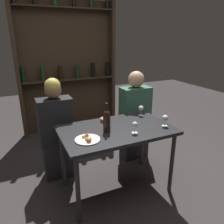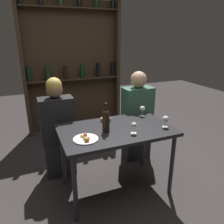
{
  "view_description": "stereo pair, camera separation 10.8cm",
  "coord_description": "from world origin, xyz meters",
  "px_view_note": "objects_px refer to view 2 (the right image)",
  "views": [
    {
      "loc": [
        -0.94,
        -1.9,
        1.68
      ],
      "look_at": [
        0.0,
        0.11,
        0.9
      ],
      "focal_mm": 35.0,
      "sensor_mm": 36.0,
      "label": 1
    },
    {
      "loc": [
        -0.84,
        -1.94,
        1.68
      ],
      "look_at": [
        0.0,
        0.11,
        0.9
      ],
      "focal_mm": 35.0,
      "sensor_mm": 36.0,
      "label": 2
    }
  ],
  "objects_px": {
    "wine_glass_1": "(134,126)",
    "wine_glass_0": "(142,109)",
    "seated_person_right": "(137,119)",
    "food_plate_0": "(86,139)",
    "snack_bowl": "(106,119)",
    "seated_person_left": "(58,131)",
    "wine_glass_2": "(166,119)",
    "wine_bottle": "(106,120)"
  },
  "relations": [
    {
      "from": "wine_glass_1",
      "to": "wine_glass_0",
      "type": "bearing_deg",
      "value": 51.23
    },
    {
      "from": "wine_glass_1",
      "to": "seated_person_right",
      "type": "xyz_separation_m",
      "value": [
        0.43,
        0.72,
        -0.24
      ]
    },
    {
      "from": "food_plate_0",
      "to": "wine_glass_0",
      "type": "bearing_deg",
      "value": 24.28
    },
    {
      "from": "snack_bowl",
      "to": "seated_person_left",
      "type": "relative_size",
      "value": 0.09
    },
    {
      "from": "wine_glass_0",
      "to": "snack_bowl",
      "type": "bearing_deg",
      "value": 179.58
    },
    {
      "from": "wine_glass_2",
      "to": "snack_bowl",
      "type": "xyz_separation_m",
      "value": [
        -0.53,
        0.4,
        -0.07
      ]
    },
    {
      "from": "wine_glass_0",
      "to": "food_plate_0",
      "type": "distance_m",
      "value": 0.9
    },
    {
      "from": "wine_glass_0",
      "to": "wine_glass_1",
      "type": "bearing_deg",
      "value": -128.77
    },
    {
      "from": "wine_glass_0",
      "to": "wine_glass_2",
      "type": "bearing_deg",
      "value": -81.98
    },
    {
      "from": "wine_bottle",
      "to": "food_plate_0",
      "type": "relative_size",
      "value": 1.27
    },
    {
      "from": "wine_glass_2",
      "to": "seated_person_right",
      "type": "bearing_deg",
      "value": 86.12
    },
    {
      "from": "wine_bottle",
      "to": "food_plate_0",
      "type": "xyz_separation_m",
      "value": [
        -0.25,
        -0.11,
        -0.12
      ]
    },
    {
      "from": "wine_glass_1",
      "to": "food_plate_0",
      "type": "height_order",
      "value": "wine_glass_1"
    },
    {
      "from": "wine_bottle",
      "to": "food_plate_0",
      "type": "distance_m",
      "value": 0.29
    },
    {
      "from": "snack_bowl",
      "to": "seated_person_right",
      "type": "xyz_separation_m",
      "value": [
        0.58,
        0.3,
        -0.18
      ]
    },
    {
      "from": "wine_glass_1",
      "to": "food_plate_0",
      "type": "distance_m",
      "value": 0.49
    },
    {
      "from": "wine_glass_0",
      "to": "seated_person_left",
      "type": "bearing_deg",
      "value": 162.64
    },
    {
      "from": "wine_bottle",
      "to": "wine_glass_0",
      "type": "height_order",
      "value": "wine_bottle"
    },
    {
      "from": "wine_bottle",
      "to": "wine_glass_1",
      "type": "xyz_separation_m",
      "value": [
        0.24,
        -0.15,
        -0.04
      ]
    },
    {
      "from": "wine_glass_1",
      "to": "wine_bottle",
      "type": "bearing_deg",
      "value": 147.48
    },
    {
      "from": "wine_glass_1",
      "to": "wine_glass_2",
      "type": "bearing_deg",
      "value": 2.35
    },
    {
      "from": "wine_glass_2",
      "to": "wine_glass_1",
      "type": "bearing_deg",
      "value": -177.65
    },
    {
      "from": "wine_glass_1",
      "to": "wine_glass_2",
      "type": "xyz_separation_m",
      "value": [
        0.38,
        0.02,
        0.01
      ]
    },
    {
      "from": "wine_glass_0",
      "to": "wine_glass_1",
      "type": "xyz_separation_m",
      "value": [
        -0.33,
        -0.41,
        -0.01
      ]
    },
    {
      "from": "wine_bottle",
      "to": "wine_glass_0",
      "type": "xyz_separation_m",
      "value": [
        0.57,
        0.26,
        -0.04
      ]
    },
    {
      "from": "wine_glass_2",
      "to": "seated_person_left",
      "type": "xyz_separation_m",
      "value": [
        -1.03,
        0.7,
        -0.25
      ]
    },
    {
      "from": "wine_glass_0",
      "to": "wine_glass_1",
      "type": "relative_size",
      "value": 1.06
    },
    {
      "from": "wine_glass_0",
      "to": "food_plate_0",
      "type": "height_order",
      "value": "wine_glass_0"
    },
    {
      "from": "wine_glass_1",
      "to": "wine_glass_2",
      "type": "height_order",
      "value": "wine_glass_2"
    },
    {
      "from": "food_plate_0",
      "to": "wine_bottle",
      "type": "bearing_deg",
      "value": 24.03
    },
    {
      "from": "wine_glass_2",
      "to": "food_plate_0",
      "type": "height_order",
      "value": "wine_glass_2"
    },
    {
      "from": "wine_glass_0",
      "to": "seated_person_left",
      "type": "height_order",
      "value": "seated_person_left"
    },
    {
      "from": "wine_glass_1",
      "to": "seated_person_left",
      "type": "xyz_separation_m",
      "value": [
        -0.65,
        0.72,
        -0.24
      ]
    },
    {
      "from": "wine_glass_0",
      "to": "wine_bottle",
      "type": "bearing_deg",
      "value": -155.62
    },
    {
      "from": "wine_bottle",
      "to": "seated_person_left",
      "type": "distance_m",
      "value": 0.75
    },
    {
      "from": "wine_bottle",
      "to": "seated_person_left",
      "type": "xyz_separation_m",
      "value": [
        -0.41,
        0.56,
        -0.29
      ]
    },
    {
      "from": "wine_glass_2",
      "to": "snack_bowl",
      "type": "bearing_deg",
      "value": 143.1
    },
    {
      "from": "wine_bottle",
      "to": "food_plate_0",
      "type": "height_order",
      "value": "wine_bottle"
    },
    {
      "from": "snack_bowl",
      "to": "wine_glass_2",
      "type": "bearing_deg",
      "value": -36.9
    },
    {
      "from": "wine_bottle",
      "to": "wine_glass_0",
      "type": "relative_size",
      "value": 2.39
    },
    {
      "from": "food_plate_0",
      "to": "seated_person_right",
      "type": "distance_m",
      "value": 1.15
    },
    {
      "from": "wine_glass_1",
      "to": "seated_person_left",
      "type": "bearing_deg",
      "value": 132.17
    }
  ]
}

